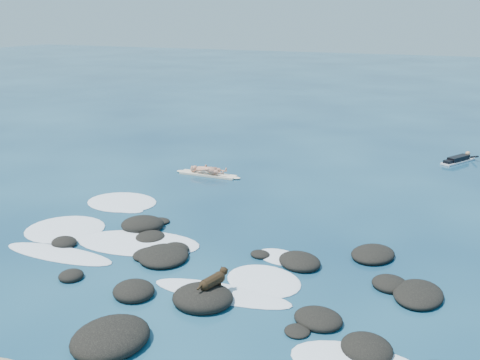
% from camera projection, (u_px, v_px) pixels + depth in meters
% --- Properties ---
extents(ground, '(160.00, 160.00, 0.00)m').
position_uv_depth(ground, '(203.00, 250.00, 15.42)').
color(ground, '#0A2642').
rests_on(ground, ground).
extents(reef_rocks, '(11.74, 8.22, 0.56)m').
position_uv_depth(reef_rocks, '(226.00, 284.00, 13.29)').
color(reef_rocks, black).
rests_on(reef_rocks, ground).
extents(breaking_foam, '(13.05, 7.89, 0.12)m').
position_uv_depth(breaking_foam, '(156.00, 251.00, 15.35)').
color(breaking_foam, white).
rests_on(breaking_foam, ground).
extents(standing_surfer_rig, '(2.96, 0.59, 1.68)m').
position_uv_depth(standing_surfer_rig, '(208.00, 160.00, 22.27)').
color(standing_surfer_rig, '#F4E3C3').
rests_on(standing_surfer_rig, ground).
extents(paddling_surfer_rig, '(1.58, 2.15, 0.40)m').
position_uv_depth(paddling_surfer_rig, '(459.00, 159.00, 24.46)').
color(paddling_surfer_rig, silver).
rests_on(paddling_surfer_rig, ground).
extents(dog, '(0.47, 1.10, 0.71)m').
position_uv_depth(dog, '(214.00, 281.00, 12.67)').
color(dog, black).
rests_on(dog, ground).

